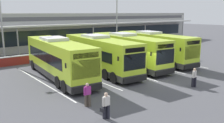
{
  "coord_description": "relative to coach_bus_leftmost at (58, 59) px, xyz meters",
  "views": [
    {
      "loc": [
        -15.98,
        -14.18,
        6.11
      ],
      "look_at": [
        -2.55,
        3.0,
        1.6
      ],
      "focal_mm": 38.05,
      "sensor_mm": 36.0,
      "label": 1
    }
  ],
  "objects": [
    {
      "name": "bay_stripe_centre",
      "position": [
        10.64,
        -0.32,
        -1.78
      ],
      "size": [
        0.14,
        13.0,
        0.01
      ],
      "primitive_type": "cube",
      "color": "silver",
      "rests_on": "ground"
    },
    {
      "name": "pedestrian_with_handbag",
      "position": [
        -1.87,
        -10.11,
        -0.93
      ],
      "size": [
        0.63,
        0.3,
        1.62
      ],
      "color": "black",
      "rests_on": "ground"
    },
    {
      "name": "pedestrian_near_bin",
      "position": [
        -1.69,
        -7.84,
        -0.91
      ],
      "size": [
        0.53,
        0.3,
        1.62
      ],
      "color": "#4C4238",
      "rests_on": "ground"
    },
    {
      "name": "coach_bus_leftmost",
      "position": [
        0.0,
        0.0,
        0.0
      ],
      "size": [
        3.89,
        12.34,
        3.78
      ],
      "color": "#B7DB2D",
      "rests_on": "ground"
    },
    {
      "name": "coach_bus_left_centre",
      "position": [
        4.57,
        -0.33,
        0.0
      ],
      "size": [
        3.89,
        12.34,
        3.78
      ],
      "color": "#B7DB2D",
      "rests_on": "ground"
    },
    {
      "name": "bay_stripe_mid_west",
      "position": [
        6.44,
        -0.32,
        -1.78
      ],
      "size": [
        0.14,
        13.0,
        0.01
      ],
      "primitive_type": "cube",
      "color": "silver",
      "rests_on": "ground"
    },
    {
      "name": "pedestrian_in_dark_coat",
      "position": [
        7.56,
        -9.73,
        -0.91
      ],
      "size": [
        0.54,
        0.29,
        1.62
      ],
      "color": "black",
      "rests_on": "ground"
    },
    {
      "name": "bay_stripe_far_west",
      "position": [
        -1.96,
        -0.32,
        -1.78
      ],
      "size": [
        0.14,
        13.0,
        0.01
      ],
      "primitive_type": "cube",
      "color": "silver",
      "rests_on": "ground"
    },
    {
      "name": "bay_stripe_mid_east",
      "position": [
        14.84,
        -0.32,
        -1.78
      ],
      "size": [
        0.14,
        13.0,
        0.01
      ],
      "primitive_type": "cube",
      "color": "silver",
      "rests_on": "ground"
    },
    {
      "name": "lamp_post_centre",
      "position": [
        15.26,
        9.95,
        4.5
      ],
      "size": [
        3.24,
        0.28,
        11.0
      ],
      "color": "#9E9EA3",
      "rests_on": "ground"
    },
    {
      "name": "red_barrier_wall",
      "position": [
        6.44,
        8.18,
        -1.23
      ],
      "size": [
        60.0,
        0.4,
        1.1
      ],
      "color": "maroon",
      "rests_on": "ground"
    },
    {
      "name": "lamp_post_west",
      "position": [
        -2.29,
        10.17,
        4.5
      ],
      "size": [
        3.24,
        0.28,
        11.0
      ],
      "color": "#9E9EA3",
      "rests_on": "ground"
    },
    {
      "name": "coach_bus_centre",
      "position": [
        8.44,
        -0.37,
        0.0
      ],
      "size": [
        3.89,
        12.34,
        3.78
      ],
      "color": "#B7DB2D",
      "rests_on": "ground"
    },
    {
      "name": "bay_stripe_west",
      "position": [
        2.24,
        -0.32,
        -1.78
      ],
      "size": [
        0.14,
        13.0,
        0.01
      ],
      "primitive_type": "cube",
      "color": "silver",
      "rests_on": "ground"
    },
    {
      "name": "coach_bus_right_centre",
      "position": [
        12.75,
        -0.43,
        0.0
      ],
      "size": [
        3.89,
        12.34,
        3.78
      ],
      "color": "#B7DB2D",
      "rests_on": "ground"
    },
    {
      "name": "ground_plane",
      "position": [
        6.44,
        -6.32,
        -1.79
      ],
      "size": [
        200.0,
        200.0,
        0.0
      ],
      "primitive_type": "plane",
      "color": "#4C4C51"
    },
    {
      "name": "terminal_building",
      "position": [
        6.44,
        20.58,
        1.23
      ],
      "size": [
        70.0,
        13.0,
        6.0
      ],
      "color": "#B7B7B2",
      "rests_on": "ground"
    }
  ]
}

